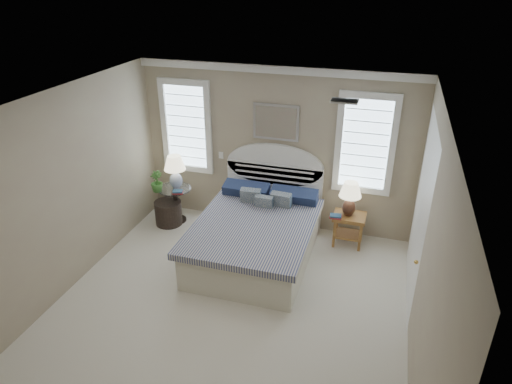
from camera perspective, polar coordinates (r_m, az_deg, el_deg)
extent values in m
cube|color=silver|center=(6.07, -3.92, -15.11)|extent=(4.50, 5.00, 0.01)
cube|color=silver|center=(4.74, -4.92, 10.19)|extent=(4.50, 5.00, 0.01)
cube|color=gray|center=(7.43, 2.50, 5.32)|extent=(4.50, 0.02, 2.70)
cube|color=gray|center=(6.37, -23.66, -0.75)|extent=(0.02, 5.00, 2.70)
cube|color=gray|center=(5.03, 20.61, -7.54)|extent=(0.02, 5.00, 2.70)
cube|color=white|center=(7.04, 2.62, 15.07)|extent=(4.50, 0.08, 0.12)
cube|color=#B2B2B2|center=(5.23, 11.02, 11.11)|extent=(0.30, 0.20, 0.02)
cube|color=white|center=(7.76, -4.39, 4.62)|extent=(0.08, 0.01, 0.12)
cube|color=silver|center=(7.83, -8.66, 8.10)|extent=(0.90, 0.06, 1.60)
cube|color=silver|center=(7.13, 13.50, 5.84)|extent=(0.90, 0.06, 1.60)
cube|color=silver|center=(7.24, 2.49, 8.69)|extent=(0.74, 0.04, 0.58)
cube|color=white|center=(6.14, 19.85, -2.63)|extent=(0.02, 1.80, 2.40)
cube|color=beige|center=(6.91, -0.13, -6.41)|extent=(1.60, 2.10, 0.55)
cube|color=navy|center=(6.70, -0.26, -4.36)|extent=(1.72, 2.15, 0.10)
cube|color=silver|center=(7.70, 2.27, -0.40)|extent=(1.62, 0.08, 1.10)
cube|color=#1F2C4D|center=(7.48, -1.22, 0.31)|extent=(0.75, 0.31, 0.23)
cube|color=#1F2C4D|center=(7.30, 4.77, -0.49)|extent=(0.75, 0.31, 0.23)
cube|color=navy|center=(7.25, -0.65, -0.74)|extent=(0.33, 0.20, 0.34)
cube|color=navy|center=(7.13, 3.19, -1.27)|extent=(0.33, 0.20, 0.34)
cube|color=navy|center=(7.11, 1.04, -1.50)|extent=(0.28, 0.14, 0.29)
cylinder|color=black|center=(8.16, -9.81, -3.42)|extent=(0.32, 0.32, 0.03)
cylinder|color=black|center=(8.02, -9.96, -1.65)|extent=(0.08, 0.08, 0.60)
cylinder|color=silver|center=(7.88, -10.14, 0.40)|extent=(0.56, 0.56, 0.02)
cube|color=olive|center=(7.29, 11.61, -3.05)|extent=(0.50, 0.40, 0.06)
cube|color=olive|center=(7.45, 11.39, -5.19)|extent=(0.44, 0.34, 0.03)
cube|color=olive|center=(7.31, 9.74, -5.21)|extent=(0.04, 0.04, 0.47)
cube|color=olive|center=(7.56, 10.05, -4.06)|extent=(0.04, 0.04, 0.47)
cube|color=olive|center=(7.29, 12.86, -5.63)|extent=(0.04, 0.04, 0.47)
cube|color=olive|center=(7.54, 13.07, -4.46)|extent=(0.04, 0.04, 0.47)
cylinder|color=black|center=(8.01, -10.89, -2.55)|extent=(0.49, 0.49, 0.42)
cylinder|color=white|center=(7.89, -9.90, 0.64)|extent=(0.13, 0.13, 0.03)
ellipsoid|color=white|center=(7.84, -9.96, 1.40)|extent=(0.24, 0.24, 0.28)
cylinder|color=gold|center=(7.77, -10.06, 2.54)|extent=(0.03, 0.03, 0.10)
cylinder|color=black|center=(7.28, 11.45, -2.68)|extent=(0.14, 0.14, 0.03)
ellipsoid|color=black|center=(7.23, 11.53, -1.92)|extent=(0.26, 0.26, 0.26)
cylinder|color=gold|center=(7.15, 11.64, -0.78)|extent=(0.04, 0.04, 0.10)
imported|color=#29682F|center=(7.75, -12.31, 1.28)|extent=(0.21, 0.21, 0.36)
cube|color=maroon|center=(7.69, -9.76, -0.07)|extent=(0.20, 0.17, 0.02)
cube|color=navy|center=(7.68, -9.77, 0.09)|extent=(0.19, 0.16, 0.02)
cube|color=maroon|center=(7.16, 9.92, -3.10)|extent=(0.19, 0.14, 0.02)
cube|color=navy|center=(7.14, 9.94, -2.93)|extent=(0.18, 0.13, 0.02)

